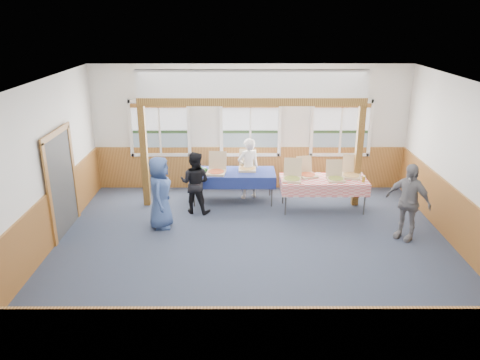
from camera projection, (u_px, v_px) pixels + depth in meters
name	position (u px, v px, depth m)	size (l,w,h in m)	color
floor	(254.00, 250.00, 9.14)	(8.00, 8.00, 0.00)	#252B3D
ceiling	(256.00, 84.00, 8.06)	(8.00, 8.00, 0.00)	white
wall_back	(250.00, 128.00, 11.89)	(8.00, 8.00, 0.00)	silver
wall_front	(264.00, 271.00, 5.30)	(8.00, 8.00, 0.00)	silver
wall_left	(37.00, 172.00, 8.59)	(8.00, 8.00, 0.00)	silver
wall_right	(472.00, 172.00, 8.60)	(8.00, 8.00, 0.00)	silver
wainscot_back	(250.00, 167.00, 12.22)	(7.98, 0.05, 1.10)	brown
wainscot_front	(263.00, 346.00, 5.68)	(7.98, 0.05, 1.10)	brown
wainscot_left	(47.00, 224.00, 8.94)	(0.05, 6.98, 1.10)	brown
wainscot_right	(461.00, 224.00, 8.96)	(0.05, 6.98, 1.10)	brown
cased_opening	(61.00, 184.00, 9.62)	(0.06, 1.30, 2.10)	#373737
window_left	(160.00, 125.00, 11.82)	(1.56, 0.10, 1.46)	white
window_mid	(250.00, 125.00, 11.82)	(1.56, 0.10, 1.46)	white
window_right	(341.00, 125.00, 11.83)	(1.56, 0.10, 1.46)	white
post_left	(144.00, 157.00, 10.89)	(0.15, 0.15, 2.40)	#543212
post_right	(358.00, 157.00, 10.90)	(0.15, 0.15, 2.40)	#543212
cross_beam	(252.00, 102.00, 10.46)	(5.15, 0.18, 0.18)	#543212
table_left	(233.00, 174.00, 11.27)	(2.21, 1.67, 0.76)	#373737
table_right	(324.00, 181.00, 10.80)	(2.08, 1.14, 0.76)	#373737
pizza_box_a	(216.00, 170.00, 11.13)	(0.49, 0.57, 0.47)	tan
pizza_box_b	(247.00, 167.00, 11.39)	(0.44, 0.53, 0.45)	tan
pizza_box_c	(292.00, 177.00, 10.67)	(0.49, 0.56, 0.45)	tan
pizza_box_d	(307.00, 173.00, 10.94)	(0.51, 0.56, 0.42)	tan
pizza_box_e	(335.00, 177.00, 10.69)	(0.39, 0.47, 0.42)	tan
pizza_box_f	(351.00, 174.00, 10.90)	(0.53, 0.60, 0.46)	tan
veggie_tray	(202.00, 170.00, 11.24)	(0.37, 0.37, 0.09)	black
drink_glass	(364.00, 179.00, 10.53)	(0.07, 0.07, 0.15)	#9D741A
woman_white	(248.00, 169.00, 11.46)	(0.56, 0.37, 1.53)	white
woman_black	(195.00, 183.00, 10.64)	(0.70, 0.55, 1.44)	black
man_blue	(160.00, 193.00, 9.86)	(0.77, 0.50, 1.58)	#334B81
person_grey	(408.00, 202.00, 9.37)	(0.94, 0.39, 1.60)	slate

